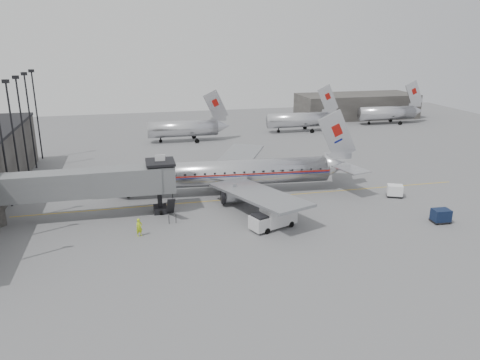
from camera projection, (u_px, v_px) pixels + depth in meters
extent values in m
plane|color=slate|center=(241.00, 216.00, 56.05)|extent=(160.00, 160.00, 0.00)
cube|color=#363331|center=(356.00, 106.00, 120.72)|extent=(30.00, 12.00, 6.00)
cube|color=gold|center=(252.00, 198.00, 62.28)|extent=(60.00, 0.15, 0.01)
cube|color=#595B5D|center=(46.00, 186.00, 53.27)|extent=(12.00, 2.80, 3.00)
cube|color=#595B5D|center=(127.00, 181.00, 55.25)|extent=(8.00, 3.00, 3.10)
cube|color=#595B5D|center=(161.00, 177.00, 56.50)|extent=(3.20, 3.60, 3.20)
cube|color=black|center=(160.00, 162.00, 55.93)|extent=(3.40, 3.80, 0.30)
cube|color=white|center=(160.00, 158.00, 55.78)|extent=(1.20, 0.15, 0.80)
cylinder|color=black|center=(160.00, 201.00, 56.93)|extent=(0.56, 0.56, 2.80)
cube|color=black|center=(160.00, 209.00, 57.25)|extent=(1.60, 2.20, 0.70)
cylinder|color=black|center=(161.00, 212.00, 56.33)|extent=(0.30, 0.60, 0.60)
cylinder|color=black|center=(160.00, 207.00, 58.19)|extent=(0.30, 0.60, 0.60)
cube|color=black|center=(171.00, 206.00, 55.01)|extent=(0.90, 3.20, 2.90)
cylinder|color=black|center=(3.00, 148.00, 57.04)|extent=(0.24, 0.24, 15.00)
cylinder|color=black|center=(14.00, 138.00, 62.61)|extent=(0.24, 0.24, 15.00)
cube|color=black|center=(5.00, 81.00, 60.35)|extent=(0.90, 0.25, 0.50)
cylinder|color=black|center=(23.00, 130.00, 68.18)|extent=(0.24, 0.24, 15.00)
cube|color=black|center=(15.00, 77.00, 65.92)|extent=(0.90, 0.25, 0.50)
cylinder|color=black|center=(31.00, 122.00, 73.75)|extent=(0.24, 0.24, 15.00)
cube|color=black|center=(24.00, 74.00, 71.49)|extent=(0.90, 0.25, 0.50)
cylinder|color=black|center=(37.00, 116.00, 79.31)|extent=(0.24, 0.24, 15.00)
cube|color=black|center=(31.00, 71.00, 77.06)|extent=(0.90, 0.25, 0.50)
cylinder|color=silver|center=(183.00, 129.00, 93.81)|extent=(14.00, 3.20, 3.20)
cube|color=silver|center=(216.00, 106.00, 93.98)|extent=(5.17, 0.26, 6.52)
cylinder|color=black|center=(161.00, 140.00, 93.46)|extent=(0.24, 0.24, 1.00)
cylinder|color=silver|center=(298.00, 120.00, 103.24)|extent=(14.00, 3.20, 3.20)
cube|color=silver|center=(328.00, 99.00, 103.41)|extent=(5.17, 0.26, 6.52)
cylinder|color=black|center=(279.00, 130.00, 102.88)|extent=(0.24, 0.24, 1.00)
cylinder|color=silver|center=(387.00, 113.00, 112.22)|extent=(14.00, 3.20, 3.20)
cube|color=silver|center=(414.00, 94.00, 112.39)|extent=(5.17, 0.26, 6.52)
cylinder|color=black|center=(369.00, 122.00, 111.86)|extent=(0.24, 0.24, 1.00)
cylinder|color=silver|center=(226.00, 173.00, 63.35)|extent=(28.31, 5.53, 3.47)
cone|color=silver|center=(109.00, 178.00, 61.02)|extent=(3.06, 3.67, 3.47)
cone|color=silver|center=(337.00, 165.00, 65.61)|extent=(3.98, 3.56, 3.30)
cube|color=#98100B|center=(226.00, 171.00, 63.28)|extent=(28.32, 5.58, 0.17)
cube|color=#0A115A|center=(226.00, 173.00, 63.35)|extent=(28.32, 5.58, 0.09)
cube|color=silver|center=(337.00, 135.00, 64.28)|extent=(5.76, 0.70, 7.21)
cube|color=gray|center=(237.00, 159.00, 71.81)|extent=(11.64, 15.66, 1.11)
cube|color=gray|center=(258.00, 194.00, 55.91)|extent=(9.93, 15.86, 1.11)
cylinder|color=gray|center=(225.00, 173.00, 68.45)|extent=(3.32, 2.20, 1.97)
cylinder|color=gray|center=(235.00, 195.00, 59.27)|extent=(3.32, 2.20, 1.97)
cylinder|color=black|center=(128.00, 193.00, 62.03)|extent=(0.19, 0.19, 1.22)
cylinder|color=black|center=(237.00, 182.00, 66.58)|extent=(0.24, 0.24, 1.31)
cylinder|color=black|center=(237.00, 184.00, 66.65)|extent=(0.96, 0.40, 0.94)
cylinder|color=black|center=(242.00, 193.00, 61.99)|extent=(0.24, 0.24, 1.31)
cylinder|color=black|center=(242.00, 195.00, 62.06)|extent=(0.96, 0.40, 0.94)
cube|color=silver|center=(279.00, 214.00, 52.64)|extent=(4.35, 3.37, 2.24)
cube|color=silver|center=(260.00, 223.00, 51.33)|extent=(2.32, 2.50, 1.49)
cube|color=black|center=(260.00, 218.00, 51.14)|extent=(1.85, 2.15, 0.64)
cylinder|color=black|center=(267.00, 231.00, 50.95)|extent=(0.73, 0.49, 0.68)
cylinder|color=black|center=(257.00, 225.00, 52.46)|extent=(0.73, 0.49, 0.68)
cylinder|color=black|center=(291.00, 224.00, 52.79)|extent=(0.73, 0.49, 0.68)
cylinder|color=black|center=(280.00, 219.00, 54.30)|extent=(0.73, 0.49, 0.68)
cube|color=#0D1935|center=(441.00, 215.00, 53.86)|extent=(2.04, 1.58, 1.36)
cube|color=black|center=(440.00, 221.00, 54.08)|extent=(2.14, 1.69, 0.12)
cylinder|color=black|center=(437.00, 224.00, 53.42)|extent=(0.30, 0.14, 0.29)
cylinder|color=black|center=(449.00, 223.00, 53.67)|extent=(0.30, 0.14, 0.29)
cylinder|color=black|center=(431.00, 220.00, 54.52)|extent=(0.30, 0.14, 0.29)
cylinder|color=black|center=(443.00, 219.00, 54.77)|extent=(0.30, 0.14, 0.29)
cube|color=white|center=(395.00, 190.00, 62.38)|extent=(2.40, 2.16, 1.37)
cube|color=black|center=(394.00, 195.00, 62.60)|extent=(2.53, 2.29, 0.12)
cylinder|color=black|center=(389.00, 197.00, 62.22)|extent=(0.32, 0.23, 0.29)
cylinder|color=black|center=(401.00, 197.00, 61.92)|extent=(0.32, 0.23, 0.29)
cylinder|color=black|center=(388.00, 194.00, 63.32)|extent=(0.32, 0.23, 0.29)
cylinder|color=black|center=(400.00, 195.00, 63.02)|extent=(0.32, 0.23, 0.29)
imported|color=#C0E11A|center=(139.00, 227.00, 50.25)|extent=(0.85, 0.71, 1.98)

